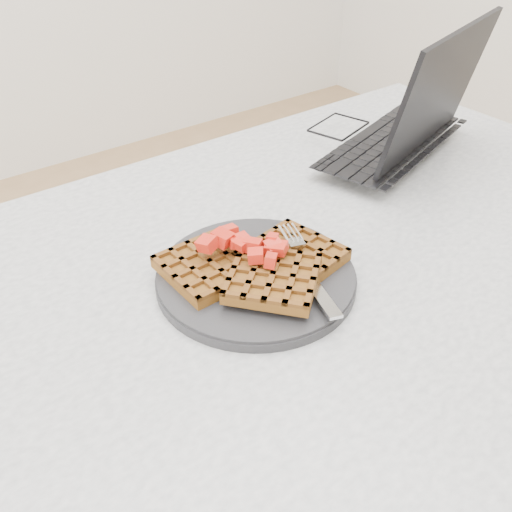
# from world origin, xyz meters

# --- Properties ---
(table) EXTENTS (1.20, 0.80, 0.75)m
(table) POSITION_xyz_m (0.00, 0.00, 0.64)
(table) COLOR beige
(table) RESTS_ON ground
(plate) EXTENTS (0.25, 0.25, 0.02)m
(plate) POSITION_xyz_m (-0.10, 0.01, 0.76)
(plate) COLOR black
(plate) RESTS_ON table
(waffles) EXTENTS (0.21, 0.20, 0.03)m
(waffles) POSITION_xyz_m (-0.10, 0.01, 0.78)
(waffles) COLOR brown
(waffles) RESTS_ON plate
(strawberry_pile) EXTENTS (0.15, 0.15, 0.02)m
(strawberry_pile) POSITION_xyz_m (-0.10, 0.01, 0.80)
(strawberry_pile) COLOR #AA0900
(strawberry_pile) RESTS_ON waffles
(fork) EXTENTS (0.08, 0.18, 0.02)m
(fork) POSITION_xyz_m (-0.05, -0.03, 0.77)
(fork) COLOR silver
(fork) RESTS_ON plate
(laptop) EXTENTS (0.39, 0.33, 0.23)m
(laptop) POSITION_xyz_m (0.30, 0.18, 0.79)
(laptop) COLOR black
(laptop) RESTS_ON table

